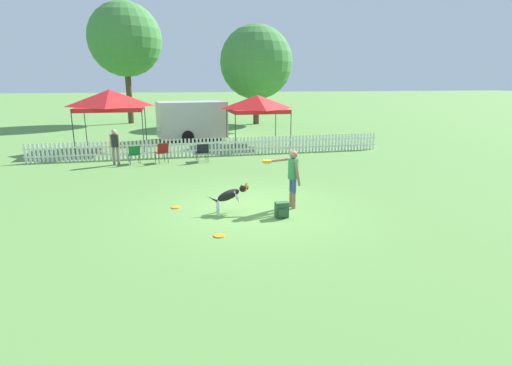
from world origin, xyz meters
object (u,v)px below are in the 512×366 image
at_px(folding_chair_blue_left, 134,153).
at_px(tree_right_grove, 125,40).
at_px(handler_person, 291,172).
at_px(folding_chair_center, 162,151).
at_px(canopy_tent_secondary, 110,100).
at_px(frisbee_near_handler, 219,236).
at_px(folding_chair_green_right, 202,151).
at_px(tree_left_grove, 256,62).
at_px(leaping_dog, 230,195).
at_px(equipment_trailer, 192,120).
at_px(frisbee_near_dog, 176,207).
at_px(canopy_tent_main, 257,104).
at_px(backpack_on_grass, 282,210).
at_px(spectator_standing, 115,144).

xyz_separation_m(folding_chair_blue_left, tree_right_grove, (-1.36, 17.58, 6.09)).
relative_size(handler_person, tree_right_grove, 0.17).
height_order(folding_chair_center, canopy_tent_secondary, canopy_tent_secondary).
distance_m(frisbee_near_handler, folding_chair_blue_left, 9.14).
bearing_deg(tree_right_grove, folding_chair_blue_left, -85.56).
distance_m(folding_chair_green_right, tree_left_grove, 16.50).
distance_m(leaping_dog, equipment_trailer, 13.98).
bearing_deg(frisbee_near_dog, canopy_tent_main, 65.65).
height_order(folding_chair_green_right, tree_right_grove, tree_right_grove).
distance_m(frisbee_near_handler, folding_chair_center, 8.88).
height_order(handler_person, backpack_on_grass, handler_person).
distance_m(frisbee_near_dog, canopy_tent_secondary, 11.20).
relative_size(backpack_on_grass, spectator_standing, 0.27).
height_order(leaping_dog, canopy_tent_main, canopy_tent_main).
bearing_deg(backpack_on_grass, frisbee_near_handler, -152.03).
xyz_separation_m(canopy_tent_secondary, tree_right_grove, (-0.10, 13.46, 4.08)).
distance_m(canopy_tent_main, canopy_tent_secondary, 7.46).
relative_size(canopy_tent_secondary, equipment_trailer, 0.66).
relative_size(folding_chair_blue_left, spectator_standing, 0.53).
relative_size(leaping_dog, folding_chair_green_right, 1.42).
xyz_separation_m(leaping_dog, folding_chair_blue_left, (-2.88, 7.20, -0.02)).
bearing_deg(leaping_dog, frisbee_near_dog, -119.69).
xyz_separation_m(frisbee_near_dog, canopy_tent_secondary, (-2.75, 10.58, 2.46)).
height_order(folding_chair_green_right, canopy_tent_secondary, canopy_tent_secondary).
height_order(handler_person, frisbee_near_dog, handler_person).
relative_size(handler_person, leaping_dog, 1.41).
relative_size(folding_chair_center, equipment_trailer, 0.18).
xyz_separation_m(backpack_on_grass, canopy_tent_main, (2.09, 11.83, 2.01)).
bearing_deg(handler_person, tree_right_grove, 11.77).
bearing_deg(folding_chair_blue_left, equipment_trailer, -125.97).
xyz_separation_m(canopy_tent_secondary, spectator_standing, (0.53, -4.10, -1.59)).
relative_size(frisbee_near_dog, tree_left_grove, 0.03).
bearing_deg(folding_chair_green_right, leaping_dog, 85.09).
relative_size(backpack_on_grass, tree_left_grove, 0.05).
distance_m(frisbee_near_dog, spectator_standing, 6.90).
height_order(folding_chair_green_right, tree_left_grove, tree_left_grove).
xyz_separation_m(leaping_dog, equipment_trailer, (-0.00, 13.97, 0.69)).
distance_m(folding_chair_green_right, canopy_tent_secondary, 6.23).
relative_size(canopy_tent_main, canopy_tent_secondary, 0.93).
distance_m(frisbee_near_dog, folding_chair_blue_left, 6.65).
distance_m(frisbee_near_handler, frisbee_near_dog, 2.51).
bearing_deg(equipment_trailer, frisbee_near_dog, -103.86).
height_order(leaping_dog, frisbee_near_dog, leaping_dog).
bearing_deg(canopy_tent_main, backpack_on_grass, -100.03).
bearing_deg(canopy_tent_secondary, frisbee_near_dog, -75.42).
bearing_deg(frisbee_near_dog, folding_chair_center, 93.07).
bearing_deg(frisbee_near_dog, equipment_trailer, 83.99).
relative_size(backpack_on_grass, equipment_trailer, 0.08).
relative_size(frisbee_near_handler, tree_left_grove, 0.03).
distance_m(equipment_trailer, tree_left_grove, 10.43).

